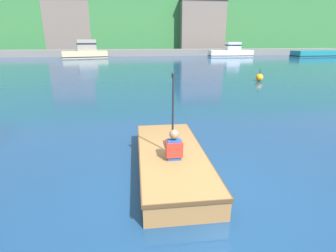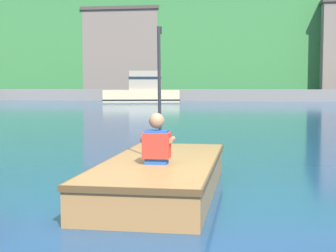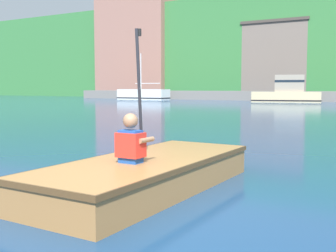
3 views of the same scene
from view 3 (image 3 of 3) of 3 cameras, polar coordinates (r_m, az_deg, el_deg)
The scene contains 7 objects.
ground_plane at distance 4.26m, azimuth -6.74°, elevation -11.50°, with size 300.00×300.00×0.00m, color navy.
waterfront_warehouse_left at distance 58.08m, azimuth -3.07°, elevation 11.28°, with size 10.63×9.21×14.73m.
waterfront_office_block_center at distance 51.35m, azimuth 15.56°, elevation 8.38°, with size 7.34×10.03×8.44m.
moored_boat_dock_west_end at distance 43.30m, azimuth -3.38°, elevation 4.26°, with size 5.56×1.85×4.71m.
moored_boat_dock_west_inner at distance 37.12m, azimuth 15.83°, elevation 4.42°, with size 5.94×3.24×2.29m.
rowboat_foreground at distance 5.10m, azimuth -2.55°, elevation -6.15°, with size 1.29×3.45×0.38m.
person_paddler at distance 4.73m, azimuth -5.00°, elevation -1.78°, with size 0.36×0.36×1.50m.
Camera 3 is at (2.46, -3.25, 1.22)m, focal length 45.00 mm.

